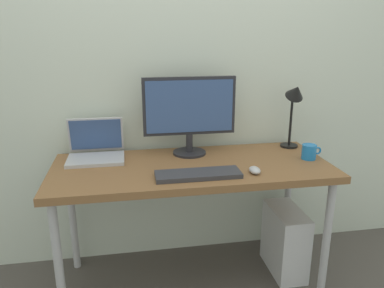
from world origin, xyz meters
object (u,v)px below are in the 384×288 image
Objects in this scene: keyboard at (199,174)px; coffee_mug at (309,152)px; monitor at (189,111)px; computer_tower at (285,241)px; mouse at (255,170)px; laptop at (96,149)px; desk_lamp at (295,101)px; desk at (192,175)px.

keyboard is 3.74× the size of coffee_mug.
monitor is 0.45m from keyboard.
monitor is at bearing 161.71° from computer_tower.
monitor is 0.74m from coffee_mug.
monitor is 6.09× the size of mouse.
laptop reaches higher than mouse.
desk_lamp reaches higher than keyboard.
monitor is at bearing 87.56° from keyboard.
mouse is at bearing -25.18° from laptop.
computer_tower is at bearing -112.73° from desk_lamp.
computer_tower is (0.59, 0.18, -0.56)m from keyboard.
desk_lamp reaches higher than mouse.
coffee_mug is at bearing -86.17° from desk_lamp.
coffee_mug reaches higher than keyboard.
laptop is 0.73× the size of keyboard.
desk is 3.62× the size of desk_lamp.
laptop is 0.76× the size of computer_tower.
mouse reaches higher than keyboard.
desk_lamp reaches higher than desk.
monitor is 4.65× the size of coffee_mug.
computer_tower is (0.29, 0.19, -0.56)m from mouse.
monitor is at bearing 84.63° from desk.
mouse is 0.66m from computer_tower.
coffee_mug is at bearing 13.06° from keyboard.
monitor reaches higher than mouse.
mouse reaches higher than computer_tower.
monitor reaches higher than desk.
desk_lamp is at bearing -0.70° from laptop.
desk_lamp is at bearing 93.83° from coffee_mug.
computer_tower is (0.59, -0.00, -0.48)m from desk.
computer_tower is (1.13, -0.21, -0.60)m from laptop.
laptop is at bearing 179.30° from desk_lamp.
desk is 0.20m from keyboard.
monitor is 1.25× the size of keyboard.
desk_lamp reaches higher than coffee_mug.
mouse is (0.30, -0.00, 0.01)m from keyboard.
desk is 3.52× the size of keyboard.
desk_lamp is at bearing 29.07° from keyboard.
monitor reaches higher than desk_lamp.
laptop reaches higher than computer_tower.
laptop is 3.56× the size of mouse.
desk is at bearing -21.07° from laptop.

